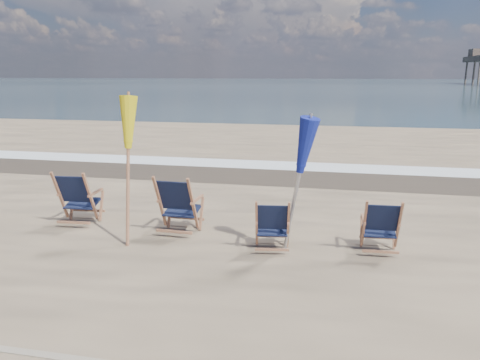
{
  "coord_description": "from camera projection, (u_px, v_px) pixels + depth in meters",
  "views": [
    {
      "loc": [
        1.72,
        -5.93,
        2.8
      ],
      "look_at": [
        0.0,
        2.2,
        0.9
      ],
      "focal_mm": 35.0,
      "sensor_mm": 36.0,
      "label": 1
    }
  ],
  "objects": [
    {
      "name": "ocean",
      "position": [
        334.0,
        84.0,
        128.7
      ],
      "size": [
        400.0,
        400.0,
        0.0
      ],
      "primitive_type": "plane",
      "color": "#314852",
      "rests_on": "ground"
    },
    {
      "name": "beach_chair_1",
      "position": [
        193.0,
        206.0,
        8.08
      ],
      "size": [
        0.73,
        0.82,
        1.1
      ],
      "primitive_type": null,
      "rotation": [
        0.0,
        0.0,
        3.11
      ],
      "color": "black",
      "rests_on": "ground"
    },
    {
      "name": "umbrella_yellow",
      "position": [
        125.0,
        131.0,
        7.52
      ],
      "size": [
        0.3,
        0.3,
        2.44
      ],
      "color": "#986144",
      "rests_on": "ground"
    },
    {
      "name": "surf_foam",
      "position": [
        280.0,
        165.0,
        14.55
      ],
      "size": [
        200.0,
        1.4,
        0.01
      ],
      "primitive_type": "cube",
      "color": "silver",
      "rests_on": "ground"
    },
    {
      "name": "beach_chair_3",
      "position": [
        399.0,
        228.0,
        7.25
      ],
      "size": [
        0.62,
        0.69,
        0.93
      ],
      "primitive_type": null,
      "rotation": [
        0.0,
        0.0,
        3.19
      ],
      "color": "black",
      "rests_on": "ground"
    },
    {
      "name": "beach_chair_0",
      "position": [
        91.0,
        199.0,
        8.63
      ],
      "size": [
        0.74,
        0.82,
        1.08
      ],
      "primitive_type": null,
      "rotation": [
        0.0,
        0.0,
        3.21
      ],
      "color": "black",
      "rests_on": "ground"
    },
    {
      "name": "beach_chair_2",
      "position": [
        288.0,
        226.0,
        7.37
      ],
      "size": [
        0.65,
        0.72,
        0.9
      ],
      "primitive_type": null,
      "rotation": [
        0.0,
        0.0,
        3.28
      ],
      "color": "black",
      "rests_on": "ground"
    },
    {
      "name": "umbrella_blue",
      "position": [
        297.0,
        150.0,
        7.08
      ],
      "size": [
        0.3,
        0.3,
        2.19
      ],
      "color": "#A5A5AD",
      "rests_on": "ground"
    },
    {
      "name": "wet_sand_strip",
      "position": [
        274.0,
        175.0,
        13.12
      ],
      "size": [
        200.0,
        2.6,
        0.0
      ],
      "primitive_type": "cube",
      "color": "#42362A",
      "rests_on": "ground"
    }
  ]
}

